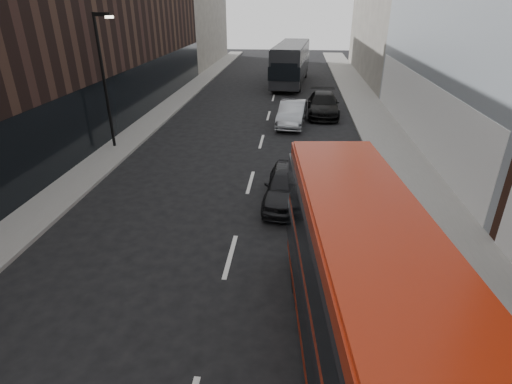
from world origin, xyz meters
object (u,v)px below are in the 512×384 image
(grey_bus, at_px, (291,63))
(car_a, at_px, (287,185))
(red_bus, at_px, (366,306))
(street_lamp, at_px, (104,73))
(car_b, at_px, (292,113))
(car_c, at_px, (323,104))

(grey_bus, bearing_deg, car_a, -84.24)
(red_bus, bearing_deg, grey_bus, 87.70)
(street_lamp, xyz_separation_m, car_a, (9.97, -5.80, -3.43))
(red_bus, relative_size, car_b, 2.12)
(car_b, bearing_deg, car_a, -85.09)
(street_lamp, bearing_deg, car_c, 35.20)
(car_c, bearing_deg, street_lamp, -143.77)
(red_bus, height_order, car_c, red_bus)
(street_lamp, relative_size, red_bus, 0.69)
(grey_bus, height_order, car_b, grey_bus)
(grey_bus, distance_m, car_b, 14.99)
(street_lamp, bearing_deg, red_bus, -51.25)
(car_a, bearing_deg, street_lamp, 153.01)
(red_bus, relative_size, grey_bus, 0.83)
(car_b, bearing_deg, car_c, 56.42)
(grey_bus, distance_m, car_a, 26.56)
(car_a, xyz_separation_m, car_c, (2.22, 14.40, 0.04))
(grey_bus, height_order, car_c, grey_bus)
(red_bus, distance_m, car_c, 23.25)
(car_b, xyz_separation_m, car_c, (2.23, 2.81, -0.00))
(red_bus, xyz_separation_m, grey_bus, (-2.16, 35.32, -0.17))
(car_a, height_order, car_c, car_c)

